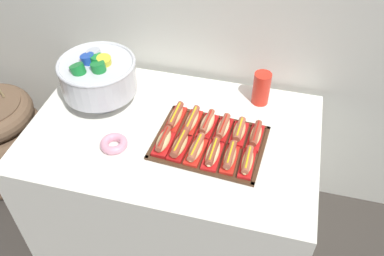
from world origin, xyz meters
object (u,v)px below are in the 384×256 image
at_px(hot_dog_2, 196,149).
at_px(hot_dog_10, 239,131).
at_px(hot_dog_11, 256,135).
at_px(hot_dog_4, 230,157).
at_px(hot_dog_9, 223,128).
at_px(hot_dog_5, 247,162).
at_px(hot_dog_7, 192,121).
at_px(serving_tray, 210,143).
at_px(punch_bowl, 98,75).
at_px(hot_dog_8, 207,124).
at_px(cup_stack, 261,88).
at_px(hot_dog_0, 164,141).
at_px(hot_dog_3, 213,153).
at_px(donut, 114,144).
at_px(hot_dog_6, 176,117).
at_px(floor_vase, 3,141).
at_px(hot_dog_1, 180,145).
at_px(buffet_table, 174,182).

height_order(hot_dog_2, hot_dog_10, hot_dog_10).
bearing_deg(hot_dog_11, hot_dog_4, -118.45).
distance_m(hot_dog_9, hot_dog_11, 0.15).
bearing_deg(hot_dog_5, hot_dog_7, 147.18).
xyz_separation_m(serving_tray, punch_bowl, (-0.58, 0.15, 0.16)).
distance_m(hot_dog_8, hot_dog_11, 0.23).
bearing_deg(hot_dog_2, cup_stack, 62.75).
distance_m(hot_dog_0, hot_dog_3, 0.23).
xyz_separation_m(hot_dog_0, hot_dog_9, (0.24, 0.15, -0.00)).
distance_m(hot_dog_9, donut, 0.49).
height_order(hot_dog_0, hot_dog_4, hot_dog_4).
distance_m(hot_dog_10, cup_stack, 0.28).
bearing_deg(hot_dog_7, hot_dog_4, -40.26).
relative_size(hot_dog_3, hot_dog_6, 0.95).
distance_m(hot_dog_5, donut, 0.59).
height_order(hot_dog_7, hot_dog_8, hot_dog_8).
bearing_deg(cup_stack, hot_dog_0, -131.59).
bearing_deg(punch_bowl, floor_vase, 178.12).
relative_size(hot_dog_0, hot_dog_5, 0.95).
height_order(hot_dog_7, punch_bowl, punch_bowl).
distance_m(hot_dog_0, hot_dog_5, 0.38).
distance_m(hot_dog_6, punch_bowl, 0.42).
bearing_deg(punch_bowl, hot_dog_6, -8.07).
bearing_deg(hot_dog_7, donut, -144.61).
distance_m(floor_vase, donut, 1.11).
relative_size(floor_vase, hot_dog_11, 6.66).
height_order(hot_dog_9, donut, hot_dog_9).
xyz_separation_m(hot_dog_9, donut, (-0.45, -0.20, -0.01)).
xyz_separation_m(serving_tray, donut, (-0.41, -0.12, 0.01)).
xyz_separation_m(hot_dog_1, hot_dog_5, (0.30, -0.02, -0.00)).
bearing_deg(hot_dog_7, hot_dog_5, -32.82).
height_order(serving_tray, hot_dog_4, hot_dog_4).
xyz_separation_m(hot_dog_1, hot_dog_10, (0.24, 0.15, -0.00)).
xyz_separation_m(hot_dog_8, donut, (-0.37, -0.21, -0.02)).
distance_m(buffet_table, hot_dog_3, 0.47).
relative_size(hot_dog_6, hot_dog_11, 1.10).
relative_size(floor_vase, hot_dog_2, 6.35).
relative_size(hot_dog_5, hot_dog_8, 0.94).
bearing_deg(hot_dog_10, hot_dog_7, 175.99).
distance_m(hot_dog_0, hot_dog_4, 0.30).
xyz_separation_m(hot_dog_4, hot_dog_6, (-0.29, 0.19, -0.00)).
distance_m(hot_dog_0, hot_dog_9, 0.28).
height_order(hot_dog_0, hot_dog_8, hot_dog_8).
bearing_deg(hot_dog_3, punch_bowl, 158.78).
height_order(buffet_table, donut, donut).
relative_size(hot_dog_0, hot_dog_10, 1.00).
distance_m(hot_dog_7, donut, 0.37).
bearing_deg(hot_dog_5, hot_dog_10, 110.44).
bearing_deg(donut, hot_dog_2, 6.77).
xyz_separation_m(floor_vase, hot_dog_11, (1.53, -0.11, 0.53)).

